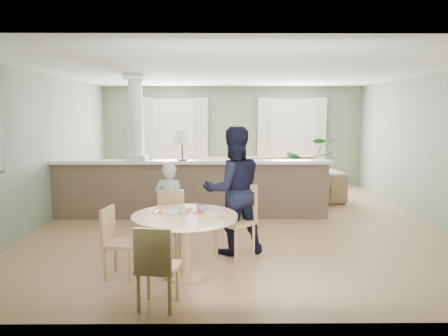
{
  "coord_description": "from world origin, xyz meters",
  "views": [
    {
      "loc": [
        -0.33,
        -7.95,
        2.01
      ],
      "look_at": [
        -0.28,
        -1.0,
        1.12
      ],
      "focal_mm": 35.0,
      "sensor_mm": 36.0,
      "label": 1
    }
  ],
  "objects_px": {
    "dining_table": "(185,227)",
    "chair_side": "(117,239)",
    "chair_far_man": "(239,216)",
    "child_person": "(170,205)",
    "sofa": "(265,180)",
    "chair_far_boy": "(169,219)",
    "houseplant": "(303,172)",
    "man_person": "(234,190)",
    "chair_near": "(156,264)"
  },
  "relations": [
    {
      "from": "houseplant",
      "to": "chair_far_boy",
      "type": "height_order",
      "value": "houseplant"
    },
    {
      "from": "chair_far_man",
      "to": "child_person",
      "type": "bearing_deg",
      "value": -154.34
    },
    {
      "from": "child_person",
      "to": "man_person",
      "type": "bearing_deg",
      "value": 179.63
    },
    {
      "from": "chair_side",
      "to": "sofa",
      "type": "bearing_deg",
      "value": -17.68
    },
    {
      "from": "chair_side",
      "to": "man_person",
      "type": "bearing_deg",
      "value": -47.92
    },
    {
      "from": "sofa",
      "to": "chair_near",
      "type": "distance_m",
      "value": 5.67
    },
    {
      "from": "sofa",
      "to": "chair_far_boy",
      "type": "xyz_separation_m",
      "value": [
        -1.73,
        -3.63,
        0.01
      ]
    },
    {
      "from": "houseplant",
      "to": "dining_table",
      "type": "bearing_deg",
      "value": -118.75
    },
    {
      "from": "dining_table",
      "to": "chair_side",
      "type": "xyz_separation_m",
      "value": [
        -0.84,
        -0.01,
        -0.14
      ]
    },
    {
      "from": "dining_table",
      "to": "chair_far_boy",
      "type": "xyz_separation_m",
      "value": [
        -0.31,
        0.87,
        -0.12
      ]
    },
    {
      "from": "chair_far_boy",
      "to": "child_person",
      "type": "height_order",
      "value": "child_person"
    },
    {
      "from": "chair_far_man",
      "to": "child_person",
      "type": "relative_size",
      "value": 0.79
    },
    {
      "from": "dining_table",
      "to": "chair_far_man",
      "type": "distance_m",
      "value": 1.07
    },
    {
      "from": "chair_far_boy",
      "to": "chair_far_man",
      "type": "bearing_deg",
      "value": 5.31
    },
    {
      "from": "chair_side",
      "to": "child_person",
      "type": "distance_m",
      "value": 1.28
    },
    {
      "from": "dining_table",
      "to": "chair_side",
      "type": "relative_size",
      "value": 1.48
    },
    {
      "from": "sofa",
      "to": "dining_table",
      "type": "bearing_deg",
      "value": -116.98
    },
    {
      "from": "man_person",
      "to": "chair_far_boy",
      "type": "bearing_deg",
      "value": -11.0
    },
    {
      "from": "chair_far_man",
      "to": "man_person",
      "type": "xyz_separation_m",
      "value": [
        -0.07,
        0.12,
        0.35
      ]
    },
    {
      "from": "chair_far_boy",
      "to": "chair_near",
      "type": "distance_m",
      "value": 1.79
    },
    {
      "from": "child_person",
      "to": "man_person",
      "type": "height_order",
      "value": "man_person"
    },
    {
      "from": "chair_far_boy",
      "to": "sofa",
      "type": "bearing_deg",
      "value": 72.88
    },
    {
      "from": "chair_far_boy",
      "to": "chair_side",
      "type": "bearing_deg",
      "value": -112.83
    },
    {
      "from": "sofa",
      "to": "chair_far_man",
      "type": "distance_m",
      "value": 3.76
    },
    {
      "from": "chair_side",
      "to": "child_person",
      "type": "xyz_separation_m",
      "value": [
        0.51,
        1.17,
        0.16
      ]
    },
    {
      "from": "houseplant",
      "to": "man_person",
      "type": "xyz_separation_m",
      "value": [
        -1.57,
        -3.05,
        0.16
      ]
    },
    {
      "from": "chair_far_man",
      "to": "child_person",
      "type": "distance_m",
      "value": 1.07
    },
    {
      "from": "child_person",
      "to": "man_person",
      "type": "relative_size",
      "value": 0.71
    },
    {
      "from": "child_person",
      "to": "sofa",
      "type": "bearing_deg",
      "value": -104.9
    },
    {
      "from": "sofa",
      "to": "child_person",
      "type": "bearing_deg",
      "value": -127.08
    },
    {
      "from": "chair_side",
      "to": "man_person",
      "type": "distance_m",
      "value": 1.78
    },
    {
      "from": "chair_far_boy",
      "to": "chair_side",
      "type": "height_order",
      "value": "chair_far_boy"
    },
    {
      "from": "chair_far_boy",
      "to": "houseplant",
      "type": "bearing_deg",
      "value": 59.75
    },
    {
      "from": "sofa",
      "to": "chair_near",
      "type": "bearing_deg",
      "value": -116.32
    },
    {
      "from": "dining_table",
      "to": "chair_side",
      "type": "bearing_deg",
      "value": -179.39
    },
    {
      "from": "chair_near",
      "to": "child_person",
      "type": "bearing_deg",
      "value": -78.2
    },
    {
      "from": "sofa",
      "to": "man_person",
      "type": "distance_m",
      "value": 3.68
    },
    {
      "from": "houseplant",
      "to": "chair_far_boy",
      "type": "xyz_separation_m",
      "value": [
        -2.49,
        -3.11,
        -0.25
      ]
    },
    {
      "from": "child_person",
      "to": "chair_near",
      "type": "bearing_deg",
      "value": 105.68
    },
    {
      "from": "chair_far_boy",
      "to": "chair_side",
      "type": "xyz_separation_m",
      "value": [
        -0.53,
        -0.88,
        -0.02
      ]
    },
    {
      "from": "dining_table",
      "to": "chair_far_man",
      "type": "relative_size",
      "value": 1.28
    },
    {
      "from": "chair_near",
      "to": "dining_table",
      "type": "bearing_deg",
      "value": -94.72
    },
    {
      "from": "dining_table",
      "to": "man_person",
      "type": "height_order",
      "value": "man_person"
    },
    {
      "from": "dining_table",
      "to": "chair_near",
      "type": "bearing_deg",
      "value": -103.64
    },
    {
      "from": "houseplant",
      "to": "chair_near",
      "type": "height_order",
      "value": "houseplant"
    },
    {
      "from": "dining_table",
      "to": "chair_far_boy",
      "type": "height_order",
      "value": "chair_far_boy"
    },
    {
      "from": "houseplant",
      "to": "chair_side",
      "type": "distance_m",
      "value": 5.01
    },
    {
      "from": "chair_side",
      "to": "houseplant",
      "type": "bearing_deg",
      "value": -28.13
    },
    {
      "from": "chair_far_man",
      "to": "child_person",
      "type": "height_order",
      "value": "child_person"
    },
    {
      "from": "chair_far_man",
      "to": "child_person",
      "type": "xyz_separation_m",
      "value": [
        -1.01,
        0.34,
        0.09
      ]
    }
  ]
}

